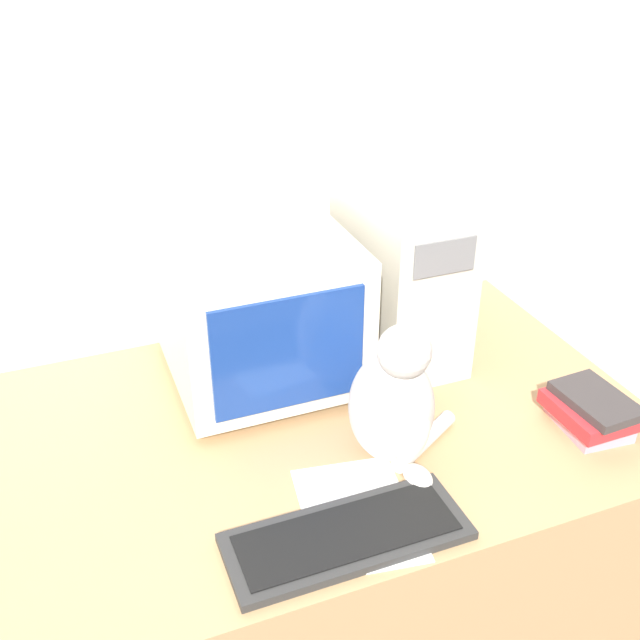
{
  "coord_description": "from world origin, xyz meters",
  "views": [
    {
      "loc": [
        -0.45,
        -0.8,
        1.76
      ],
      "look_at": [
        0.06,
        0.5,
        0.95
      ],
      "focal_mm": 42.0,
      "sensor_mm": 36.0,
      "label": 1
    }
  ],
  "objects_px": {
    "pen": "(281,527)",
    "keyboard": "(347,536)",
    "computer_tower": "(400,270)",
    "crt_monitor": "(258,309)",
    "book_stack": "(592,411)",
    "cat": "(395,403)"
  },
  "relations": [
    {
      "from": "crt_monitor",
      "to": "keyboard",
      "type": "height_order",
      "value": "crt_monitor"
    },
    {
      "from": "crt_monitor",
      "to": "cat",
      "type": "bearing_deg",
      "value": -66.81
    },
    {
      "from": "cat",
      "to": "pen",
      "type": "height_order",
      "value": "cat"
    },
    {
      "from": "computer_tower",
      "to": "keyboard",
      "type": "height_order",
      "value": "computer_tower"
    },
    {
      "from": "book_stack",
      "to": "computer_tower",
      "type": "bearing_deg",
      "value": 118.81
    },
    {
      "from": "crt_monitor",
      "to": "pen",
      "type": "distance_m",
      "value": 0.55
    },
    {
      "from": "pen",
      "to": "keyboard",
      "type": "bearing_deg",
      "value": -34.75
    },
    {
      "from": "keyboard",
      "to": "pen",
      "type": "xyz_separation_m",
      "value": [
        -0.1,
        0.07,
        -0.01
      ]
    },
    {
      "from": "crt_monitor",
      "to": "book_stack",
      "type": "relative_size",
      "value": 2.32
    },
    {
      "from": "cat",
      "to": "keyboard",
      "type": "bearing_deg",
      "value": -142.71
    },
    {
      "from": "keyboard",
      "to": "book_stack",
      "type": "distance_m",
      "value": 0.66
    },
    {
      "from": "keyboard",
      "to": "pen",
      "type": "relative_size",
      "value": 3.06
    },
    {
      "from": "crt_monitor",
      "to": "computer_tower",
      "type": "relative_size",
      "value": 0.99
    },
    {
      "from": "book_stack",
      "to": "keyboard",
      "type": "bearing_deg",
      "value": -169.84
    },
    {
      "from": "computer_tower",
      "to": "pen",
      "type": "distance_m",
      "value": 0.74
    },
    {
      "from": "keyboard",
      "to": "cat",
      "type": "xyz_separation_m",
      "value": [
        0.18,
        0.18,
        0.13
      ]
    },
    {
      "from": "crt_monitor",
      "to": "computer_tower",
      "type": "xyz_separation_m",
      "value": [
        0.37,
        0.0,
        0.04
      ]
    },
    {
      "from": "computer_tower",
      "to": "keyboard",
      "type": "relative_size",
      "value": 0.99
    },
    {
      "from": "book_stack",
      "to": "cat",
      "type": "bearing_deg",
      "value": 171.55
    },
    {
      "from": "book_stack",
      "to": "crt_monitor",
      "type": "bearing_deg",
      "value": 143.7
    },
    {
      "from": "cat",
      "to": "book_stack",
      "type": "height_order",
      "value": "cat"
    },
    {
      "from": "pen",
      "to": "book_stack",
      "type": "bearing_deg",
      "value": 3.3
    }
  ]
}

